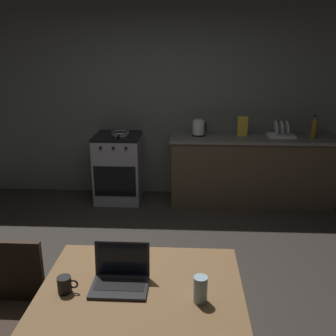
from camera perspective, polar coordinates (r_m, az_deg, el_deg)
name	(u,v)px	position (r m, az deg, el deg)	size (l,w,h in m)	color
ground_plane	(142,297)	(3.46, -3.81, -18.54)	(12.00, 12.00, 0.00)	#2D2823
back_wall	(184,95)	(5.33, 2.33, 10.71)	(6.40, 0.10, 2.78)	#5E615A
kitchen_counter	(251,169)	(5.26, 12.16, -0.21)	(2.16, 0.64, 0.91)	#4C3D2D
stove_oven	(119,168)	(5.27, -7.30, 0.06)	(0.60, 0.62, 0.91)	gray
dining_table	(142,298)	(2.34, -3.91, -18.60)	(1.15, 0.91, 0.73)	brown
chair	(10,303)	(2.75, -22.34, -17.96)	(0.40, 0.40, 0.87)	#2D2116
laptop	(120,278)	(2.30, -7.05, -15.79)	(0.32, 0.24, 0.23)	#232326
electric_kettle	(199,128)	(5.05, 4.54, 5.92)	(0.19, 0.16, 0.22)	black
bottle	(314,127)	(5.24, 20.79, 5.65)	(0.07, 0.07, 0.29)	#8C601E
frying_pan	(120,133)	(5.11, -7.06, 5.09)	(0.23, 0.40, 0.05)	gray
coffee_mug	(65,284)	(2.30, -14.99, -16.29)	(0.12, 0.08, 0.09)	black
drinking_glass	(200,289)	(2.15, 4.81, -17.42)	(0.08, 0.08, 0.15)	#99B7C6
cereal_box	(242,126)	(5.11, 10.94, 6.09)	(0.13, 0.05, 0.26)	gold
dish_rack	(281,133)	(5.20, 16.36, 4.97)	(0.34, 0.26, 0.21)	silver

